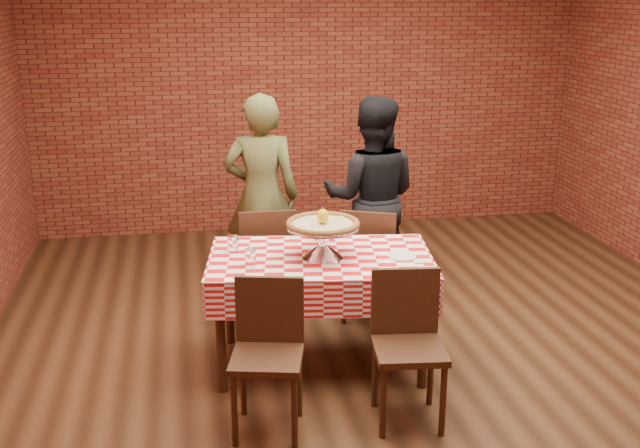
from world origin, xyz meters
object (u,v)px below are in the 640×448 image
Objects in this scene: chair_far_left at (266,262)px; table at (320,311)px; chair_near_right at (409,352)px; water_glass_left at (251,257)px; water_glass_right at (233,244)px; pizza_stand at (323,241)px; diner_olive at (261,196)px; chair_near_left at (267,361)px; chair_far_right at (371,262)px; diner_black at (371,198)px; condiment_caddy at (323,230)px; pizza at (323,225)px.

table is at bearing 108.47° from chair_far_left.
table is 1.61× the size of chair_near_right.
water_glass_left and water_glass_right have the same top height.
water_glass_right is (-0.56, 0.20, -0.05)m from pizza_stand.
diner_olive is at bearing 112.67° from chair_near_right.
chair_near_left is 0.80m from chair_near_right.
pizza_stand is at bearing 77.93° from chair_far_right.
diner_black reaches higher than chair_near_right.
condiment_caddy reaches higher than table.
table is 0.86× the size of diner_olive.
table is 2.97× the size of pizza_stand.
diner_olive reaches higher than chair_near_right.
water_glass_right is at bearing 109.96° from chair_near_left.
chair_far_left is 0.62m from diner_olive.
water_glass_left is 0.12× the size of chair_far_left.
diner_olive reaches higher than water_glass_right.
chair_far_right is (1.05, 0.50, -0.37)m from water_glass_right.
water_glass_left is 0.76× the size of condiment_caddy.
pizza_stand is at bearing 121.51° from chair_near_right.
chair_far_left is at bearing 146.69° from condiment_caddy.
chair_far_left reaches higher than chair_near_left.
condiment_caddy is (0.07, 0.34, -0.15)m from pizza.
diner_olive is at bearing 100.21° from table.
chair_far_left is (-0.63, 1.60, 0.01)m from chair_near_right.
table is at bearing -18.69° from water_glass_right.
pizza is 1.01m from chair_far_right.
table is at bearing 109.38° from diner_olive.
chair_near_right is (0.29, -1.10, -0.39)m from condiment_caddy.
pizza is 0.53× the size of chair_near_right.
condiment_caddy is at bearing 76.62° from table.
chair_near_left is (-0.45, -0.72, -0.54)m from pizza.
pizza is at bearing 108.83° from chair_far_left.
table is at bearing 78.53° from diner_black.
diner_olive is 1.01× the size of diner_black.
pizza_stand is (0.01, -0.02, 0.49)m from table.
condiment_caddy is (0.08, 0.33, 0.45)m from table.
chair_far_right is at bearing 90.96° from chair_near_right.
diner_olive is (-0.25, 1.33, -0.04)m from pizza_stand.
water_glass_left is 0.07× the size of diner_olive.
water_glass_right is at bearing 139.95° from chair_near_right.
pizza reaches higher than chair_far_left.
chair_far_left is (-0.27, 0.84, -0.53)m from pizza.
diner_olive reaches higher than chair_near_left.
chair_far_left is (-0.34, 0.49, -0.38)m from condiment_caddy.
condiment_caddy is 1.25m from chair_near_left.
chair_near_right is at bearing 10.39° from chair_near_left.
chair_near_left is 0.99× the size of chair_near_right.
pizza reaches higher than chair_far_right.
chair_near_right is at bearing 112.14° from chair_far_left.
chair_far_right is at bearing 69.61° from chair_near_left.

